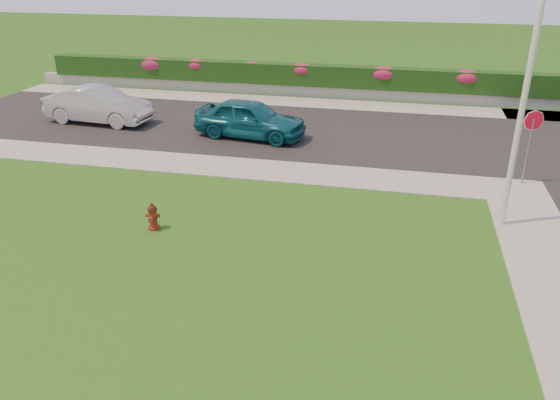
% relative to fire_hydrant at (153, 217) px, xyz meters
% --- Properties ---
extents(ground, '(120.00, 120.00, 0.00)m').
position_rel_fire_hydrant_xyz_m(ground, '(3.37, -3.88, -0.37)').
color(ground, black).
rests_on(ground, ground).
extents(street_far, '(26.00, 8.00, 0.04)m').
position_rel_fire_hydrant_xyz_m(street_far, '(-1.63, 10.12, -0.35)').
color(street_far, black).
rests_on(street_far, ground).
extents(sidewalk_far, '(24.00, 2.00, 0.04)m').
position_rel_fire_hydrant_xyz_m(sidewalk_far, '(-2.63, 5.12, -0.35)').
color(sidewalk_far, gray).
rests_on(sidewalk_far, ground).
extents(curb_corner, '(2.00, 2.00, 0.04)m').
position_rel_fire_hydrant_xyz_m(curb_corner, '(10.37, 5.12, -0.35)').
color(curb_corner, gray).
rests_on(curb_corner, ground).
extents(sidewalk_beyond, '(34.00, 2.00, 0.04)m').
position_rel_fire_hydrant_xyz_m(sidewalk_beyond, '(2.37, 15.12, -0.35)').
color(sidewalk_beyond, gray).
rests_on(sidewalk_beyond, ground).
extents(retaining_wall, '(34.00, 0.40, 0.60)m').
position_rel_fire_hydrant_xyz_m(retaining_wall, '(2.37, 16.62, -0.07)').
color(retaining_wall, gray).
rests_on(retaining_wall, ground).
extents(hedge, '(32.00, 0.90, 1.10)m').
position_rel_fire_hydrant_xyz_m(hedge, '(2.37, 16.72, 0.78)').
color(hedge, black).
rests_on(hedge, retaining_wall).
extents(fire_hydrant, '(0.40, 0.38, 0.78)m').
position_rel_fire_hydrant_xyz_m(fire_hydrant, '(0.00, 0.00, 0.00)').
color(fire_hydrant, '#54110D').
rests_on(fire_hydrant, ground).
extents(sedan_teal, '(4.88, 2.53, 1.59)m').
position_rel_fire_hydrant_xyz_m(sedan_teal, '(0.38, 8.73, 0.46)').
color(sedan_teal, '#0C4E5D').
rests_on(sedan_teal, street_far).
extents(sedan_silver, '(4.98, 2.05, 1.60)m').
position_rel_fire_hydrant_xyz_m(sedan_silver, '(-6.94, 9.34, 0.47)').
color(sedan_silver, '#A9ACB1').
rests_on(sedan_silver, street_far).
extents(utility_pole, '(0.16, 0.16, 6.52)m').
position_rel_fire_hydrant_xyz_m(utility_pole, '(9.56, 2.42, 2.89)').
color(utility_pole, silver).
rests_on(utility_pole, ground).
extents(stop_sign, '(0.66, 0.23, 2.54)m').
position_rel_fire_hydrant_xyz_m(stop_sign, '(10.67, 5.82, 1.52)').
color(stop_sign, slate).
rests_on(stop_sign, ground).
extents(flower_clump_a, '(1.54, 0.99, 0.77)m').
position_rel_fire_hydrant_xyz_m(flower_clump_a, '(-7.60, 16.62, 1.02)').
color(flower_clump_a, '#B81F44').
rests_on(flower_clump_a, hedge).
extents(flower_clump_b, '(1.29, 0.83, 0.64)m').
position_rel_fire_hydrant_xyz_m(flower_clump_b, '(-4.92, 16.62, 1.07)').
color(flower_clump_b, '#B81F44').
rests_on(flower_clump_b, hedge).
extents(flower_clump_c, '(1.04, 0.67, 0.52)m').
position_rel_fire_hydrant_xyz_m(flower_clump_c, '(-1.70, 16.62, 1.12)').
color(flower_clump_c, '#B81F44').
rests_on(flower_clump_c, hedge).
extents(flower_clump_d, '(1.33, 0.85, 0.66)m').
position_rel_fire_hydrant_xyz_m(flower_clump_d, '(1.08, 16.62, 1.06)').
color(flower_clump_d, '#B81F44').
rests_on(flower_clump_d, hedge).
extents(flower_clump_e, '(1.48, 0.95, 0.74)m').
position_rel_fire_hydrant_xyz_m(flower_clump_e, '(5.39, 16.62, 1.03)').
color(flower_clump_e, '#B81F44').
rests_on(flower_clump_e, hedge).
extents(flower_clump_f, '(1.47, 0.95, 0.74)m').
position_rel_fire_hydrant_xyz_m(flower_clump_f, '(9.55, 16.62, 1.04)').
color(flower_clump_f, '#B81F44').
rests_on(flower_clump_f, hedge).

